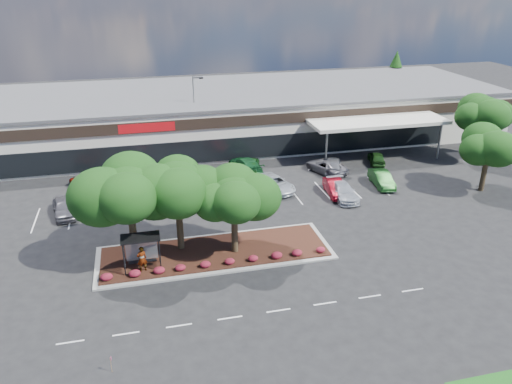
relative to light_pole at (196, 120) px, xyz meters
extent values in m
plane|color=black|center=(0.22, -28.04, -4.09)|extent=(160.00, 160.00, 0.00)
cube|color=silver|center=(0.22, 5.96, -1.09)|extent=(80.00, 20.00, 6.00)
cube|color=#515154|center=(0.22, 5.96, 2.01)|extent=(80.40, 20.40, 0.30)
cube|color=black|center=(0.22, -4.09, 0.71)|extent=(80.00, 0.25, 1.20)
cube|color=black|center=(0.22, -4.09, -2.49)|extent=(60.00, 0.18, 2.60)
cube|color=red|center=(-5.78, -4.16, 0.71)|extent=(6.00, 0.12, 1.00)
cube|color=silver|center=(20.22, -6.54, 0.31)|extent=(16.00, 5.00, 0.40)
cylinder|color=slate|center=(13.22, -8.54, -1.99)|extent=(0.24, 0.24, 4.20)
cylinder|color=slate|center=(27.22, -8.54, -1.99)|extent=(0.24, 0.24, 4.20)
cube|color=#9C9B97|center=(-1.78, -24.04, -4.02)|extent=(18.00, 6.00, 0.15)
cube|color=#422116|center=(-1.78, -24.04, -3.89)|extent=(17.20, 5.20, 0.12)
cube|color=silver|center=(-11.78, -32.04, -4.09)|extent=(1.60, 0.12, 0.01)
cube|color=silver|center=(-8.58, -32.04, -4.09)|extent=(1.60, 0.12, 0.01)
cube|color=silver|center=(-5.38, -32.04, -4.09)|extent=(1.60, 0.12, 0.01)
cube|color=silver|center=(-2.18, -32.04, -4.09)|extent=(1.60, 0.12, 0.01)
cube|color=silver|center=(1.02, -32.04, -4.09)|extent=(1.60, 0.12, 0.01)
cube|color=silver|center=(4.22, -32.04, -4.09)|extent=(1.60, 0.12, 0.01)
cube|color=silver|center=(7.42, -32.04, -4.09)|extent=(1.60, 0.12, 0.01)
cube|color=silver|center=(10.62, -32.04, -4.09)|extent=(1.60, 0.12, 0.01)
cube|color=silver|center=(-16.28, -14.54, -4.09)|extent=(0.12, 5.00, 0.01)
cube|color=silver|center=(-13.28, -14.54, -4.09)|extent=(0.12, 5.00, 0.01)
cube|color=silver|center=(-10.28, -14.54, -4.09)|extent=(0.12, 5.00, 0.01)
cube|color=silver|center=(-7.28, -14.54, -4.09)|extent=(0.12, 5.00, 0.01)
cube|color=silver|center=(-4.28, -14.54, -4.09)|extent=(0.12, 5.00, 0.01)
cube|color=silver|center=(-1.28, -14.54, -4.09)|extent=(0.12, 5.00, 0.01)
cube|color=silver|center=(1.72, -14.54, -4.09)|extent=(0.12, 5.00, 0.01)
cube|color=silver|center=(4.72, -14.54, -4.09)|extent=(0.12, 5.00, 0.01)
cube|color=silver|center=(7.72, -14.54, -4.09)|extent=(0.12, 5.00, 0.01)
cube|color=silver|center=(10.72, -14.54, -4.09)|extent=(0.12, 5.00, 0.01)
cube|color=silver|center=(13.72, -14.54, -4.09)|extent=(0.12, 5.00, 0.01)
cube|color=silver|center=(16.72, -14.54, -4.09)|extent=(0.12, 5.00, 0.01)
cylinder|color=black|center=(-8.53, -24.59, -2.58)|extent=(0.08, 0.08, 2.50)
cylinder|color=black|center=(-6.03, -24.59, -2.58)|extent=(0.08, 0.08, 2.50)
cylinder|color=black|center=(-8.53, -25.89, -2.58)|extent=(0.08, 0.08, 2.50)
cylinder|color=black|center=(-6.03, -25.89, -2.58)|extent=(0.08, 0.08, 2.50)
cube|color=black|center=(-7.28, -25.24, -1.29)|extent=(2.75, 1.55, 0.10)
cube|color=silver|center=(-7.28, -24.59, -2.46)|extent=(2.30, 0.03, 2.00)
cube|color=black|center=(-7.28, -24.99, -3.38)|extent=(2.00, 0.35, 0.06)
cone|color=#163A0F|center=(34.22, 15.96, 0.41)|extent=(3.96, 3.96, 9.00)
imported|color=#594C47|center=(-7.31, -25.55, -2.85)|extent=(0.82, 0.66, 1.98)
cube|color=#9C9B97|center=(-0.10, -0.04, -3.89)|extent=(0.50, 0.50, 0.40)
cylinder|color=slate|center=(-0.10, -0.04, 0.74)|extent=(0.14, 0.14, 8.87)
cube|color=slate|center=(0.32, 0.11, 5.03)|extent=(0.92, 0.51, 0.14)
cube|color=black|center=(0.79, 0.28, 4.96)|extent=(0.52, 0.43, 0.18)
cube|color=#997650|center=(-9.32, -35.10, -3.58)|extent=(0.03, 0.03, 1.02)
cube|color=#F13F84|center=(-9.27, -35.10, -3.15)|extent=(0.02, 0.14, 0.18)
imported|color=#5A5860|center=(-13.84, -14.07, -3.32)|extent=(2.63, 4.79, 1.54)
imported|color=#B2B9BF|center=(-11.75, -12.55, -3.26)|extent=(4.25, 6.53, 1.67)
imported|color=#950017|center=(-7.21, -12.10, -3.39)|extent=(2.92, 4.55, 1.42)
imported|color=maroon|center=(-2.24, -13.47, -3.36)|extent=(3.96, 5.48, 1.47)
imported|color=maroon|center=(-0.59, -14.76, -3.29)|extent=(2.83, 5.16, 1.61)
imported|color=#B3B9BF|center=(6.04, -13.07, -3.37)|extent=(3.98, 5.68, 1.44)
imported|color=maroon|center=(11.53, -15.54, -3.38)|extent=(1.97, 4.48, 1.43)
imported|color=#ABB0B8|center=(11.95, -16.48, -3.37)|extent=(2.18, 5.04, 1.45)
imported|color=#154316|center=(17.01, -14.56, -3.35)|extent=(2.13, 4.69, 1.49)
imported|color=maroon|center=(-12.36, -8.44, -3.40)|extent=(3.85, 5.46, 1.38)
imported|color=maroon|center=(-7.66, -5.86, -3.30)|extent=(2.76, 4.95, 1.59)
imported|color=#585A60|center=(-7.14, -7.41, -3.35)|extent=(3.13, 4.77, 1.48)
imported|color=maroon|center=(2.52, -8.46, -3.39)|extent=(3.16, 4.53, 1.41)
imported|color=#165327|center=(4.35, -7.40, -3.29)|extent=(3.37, 5.87, 1.60)
imported|color=#1C551D|center=(4.82, -7.65, -3.26)|extent=(3.27, 5.25, 1.67)
imported|color=slate|center=(13.59, -9.59, -3.26)|extent=(3.48, 5.24, 1.66)
imported|color=#5B5A61|center=(12.85, -9.73, -3.37)|extent=(4.07, 5.69, 1.44)
imported|color=#1D4417|center=(19.48, -8.41, -3.42)|extent=(2.72, 4.27, 1.35)
camera|label=1|loc=(-6.65, -57.36, 15.83)|focal=35.00mm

